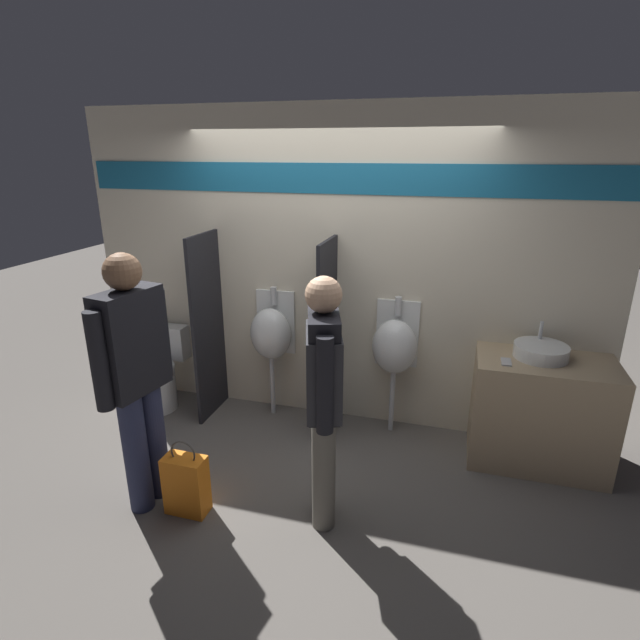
% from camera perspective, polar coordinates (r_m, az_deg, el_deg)
% --- Properties ---
extents(ground_plane, '(16.00, 16.00, 0.00)m').
position_cam_1_polar(ground_plane, '(4.29, -0.65, -14.10)').
color(ground_plane, '#5B5651').
extents(display_wall, '(4.56, 0.07, 2.70)m').
position_cam_1_polar(display_wall, '(4.29, 1.59, 5.76)').
color(display_wall, beige).
rests_on(display_wall, ground_plane).
extents(sink_counter, '(1.01, 0.58, 0.86)m').
position_cam_1_polar(sink_counter, '(4.25, 23.84, -9.62)').
color(sink_counter, tan).
rests_on(sink_counter, ground_plane).
extents(sink_basin, '(0.39, 0.39, 0.24)m').
position_cam_1_polar(sink_basin, '(4.10, 23.93, -3.27)').
color(sink_basin, silver).
rests_on(sink_basin, sink_counter).
extents(cell_phone, '(0.07, 0.14, 0.01)m').
position_cam_1_polar(cell_phone, '(3.92, 20.51, -4.51)').
color(cell_phone, '#B7B7BC').
rests_on(cell_phone, sink_counter).
extents(divider_near_counter, '(0.03, 0.53, 1.67)m').
position_cam_1_polar(divider_near_counter, '(4.56, -12.67, -0.81)').
color(divider_near_counter, black).
rests_on(divider_near_counter, ground_plane).
extents(divider_mid, '(0.03, 0.53, 1.67)m').
position_cam_1_polar(divider_mid, '(4.17, 0.81, -2.25)').
color(divider_mid, black).
rests_on(divider_mid, ground_plane).
extents(urinal_near_counter, '(0.38, 0.29, 1.19)m').
position_cam_1_polar(urinal_near_counter, '(4.47, -5.58, -1.54)').
color(urinal_near_counter, silver).
rests_on(urinal_near_counter, ground_plane).
extents(urinal_far, '(0.38, 0.29, 1.19)m').
position_cam_1_polar(urinal_far, '(4.21, 8.56, -2.98)').
color(urinal_far, silver).
rests_on(urinal_far, ground_plane).
extents(toilet, '(0.41, 0.57, 0.89)m').
position_cam_1_polar(toilet, '(5.00, -18.07, -6.04)').
color(toilet, silver).
rests_on(toilet, ground_plane).
extents(person_in_vest, '(0.33, 0.56, 1.66)m').
position_cam_1_polar(person_in_vest, '(3.08, 0.39, -7.65)').
color(person_in_vest, '#666056').
rests_on(person_in_vest, ground_plane).
extents(person_with_lanyard, '(0.27, 0.61, 1.76)m').
position_cam_1_polar(person_with_lanyard, '(3.44, -20.32, -5.78)').
color(person_with_lanyard, '#282D4C').
rests_on(person_with_lanyard, ground_plane).
extents(shopping_bag, '(0.28, 0.16, 0.55)m').
position_cam_1_polar(shopping_bag, '(3.63, -15.05, -17.67)').
color(shopping_bag, orange).
rests_on(shopping_bag, ground_plane).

